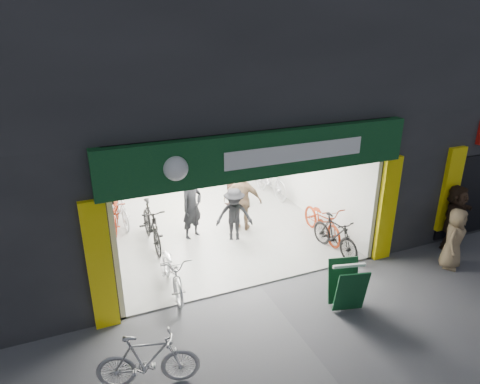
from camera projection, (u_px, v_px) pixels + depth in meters
ground at (260, 286)px, 9.43m from camera, size 60.00×60.00×0.00m
building at (218, 62)px, 12.40m from camera, size 17.00×10.27×8.00m
bike_left_front at (172, 270)px, 9.11m from camera, size 0.69×1.87×0.97m
bike_left_midfront at (151, 225)px, 10.87m from camera, size 0.58×1.97×1.18m
bike_left_midback at (116, 213)px, 11.90m from camera, size 0.89×1.82×0.92m
bike_left_back at (120, 208)px, 12.06m from camera, size 0.68×1.73×1.01m
bike_right_front at (335, 235)px, 10.59m from camera, size 0.64×1.68×0.98m
bike_right_mid at (322, 220)px, 11.37m from camera, size 0.75×1.90×0.98m
bike_right_back at (270, 179)px, 14.02m from camera, size 0.74×2.01×1.18m
parked_bike at (148, 360)px, 6.70m from camera, size 1.69×0.86×0.98m
customer_a at (192, 207)px, 11.17m from camera, size 0.77×0.68×1.79m
customer_b at (231, 180)px, 13.27m from camera, size 0.90×0.77×1.62m
customer_c at (234, 215)px, 11.07m from camera, size 1.08×0.82×1.48m
customer_d at (243, 201)px, 11.57m from camera, size 1.11×0.95×1.79m
pedestrian_near at (454, 238)px, 9.89m from camera, size 0.87×0.79×1.49m
pedestrian_far at (454, 217)px, 10.73m from camera, size 1.62×1.18×1.70m
sandwich_board at (347, 285)px, 8.52m from camera, size 0.76×0.78×0.98m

